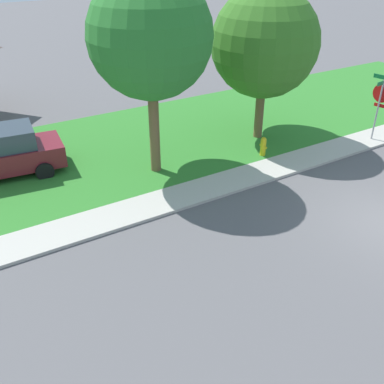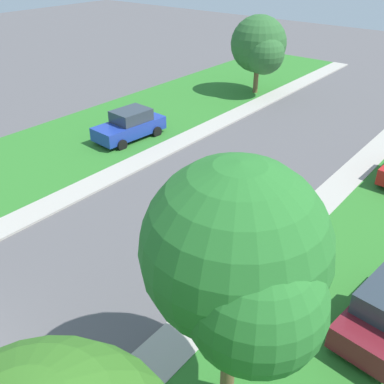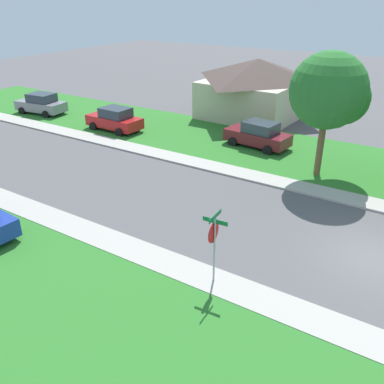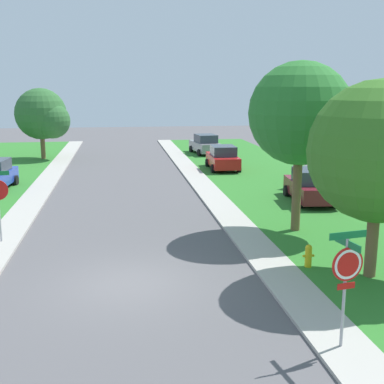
# 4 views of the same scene
# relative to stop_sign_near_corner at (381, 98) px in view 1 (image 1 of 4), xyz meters

# --- Properties ---
(stop_sign_near_corner) EXTENTS (0.91, 0.91, 2.77)m
(stop_sign_near_corner) POSITION_rel_stop_sign_near_corner_xyz_m (0.00, 0.00, 0.00)
(stop_sign_near_corner) COLOR #9E9EA3
(stop_sign_near_corner) RESTS_ON ground
(car_maroon_kerbside_mid) EXTENTS (2.39, 4.47, 1.76)m
(car_maroon_kerbside_mid) POSITION_rel_stop_sign_near_corner_xyz_m (4.75, 13.90, -1.00)
(car_maroon_kerbside_mid) COLOR maroon
(car_maroon_kerbside_mid) RESTS_ON ground
(tree_sidewalk_mid) EXTENTS (4.34, 4.03, 6.80)m
(tree_sidewalk_mid) POSITION_rel_stop_sign_near_corner_xyz_m (2.44, 8.94, 2.77)
(tree_sidewalk_mid) COLOR brown
(tree_sidewalk_mid) RESTS_ON ground
(tree_across_right) EXTENTS (4.52, 4.21, 6.04)m
(tree_across_right) POSITION_rel_stop_sign_near_corner_xyz_m (2.98, 3.78, 1.92)
(tree_across_right) COLOR brown
(tree_across_right) RESTS_ON ground
(fire_hydrant) EXTENTS (0.38, 0.22, 0.83)m
(fire_hydrant) POSITION_rel_stop_sign_near_corner_xyz_m (1.15, 4.96, -1.44)
(fire_hydrant) COLOR gold
(fire_hydrant) RESTS_ON ground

